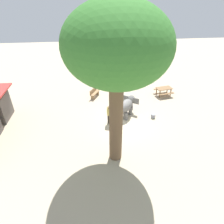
{
  "coord_description": "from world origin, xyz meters",
  "views": [
    {
      "loc": [
        -12.07,
        2.29,
        8.76
      ],
      "look_at": [
        0.48,
        0.8,
        0.8
      ],
      "focal_mm": 30.74,
      "sensor_mm": 36.0,
      "label": 1
    }
  ],
  "objects_px": {
    "wooden_bench": "(94,92)",
    "feed_bucket": "(153,116)",
    "person_handler": "(109,113)",
    "picnic_table_near": "(164,90)",
    "shade_tree_main": "(117,48)",
    "elephant": "(127,105)"
  },
  "relations": [
    {
      "from": "wooden_bench",
      "to": "feed_bucket",
      "type": "bearing_deg",
      "value": 74.61
    },
    {
      "from": "person_handler",
      "to": "shade_tree_main",
      "type": "relative_size",
      "value": 0.19
    },
    {
      "from": "person_handler",
      "to": "feed_bucket",
      "type": "relative_size",
      "value": 4.5
    },
    {
      "from": "person_handler",
      "to": "shade_tree_main",
      "type": "xyz_separation_m",
      "value": [
        -3.54,
        -0.02,
        5.71
      ]
    },
    {
      "from": "person_handler",
      "to": "feed_bucket",
      "type": "xyz_separation_m",
      "value": [
        0.43,
        -3.66,
        -0.79
      ]
    },
    {
      "from": "feed_bucket",
      "to": "elephant",
      "type": "bearing_deg",
      "value": 72.84
    },
    {
      "from": "shade_tree_main",
      "to": "picnic_table_near",
      "type": "distance_m",
      "value": 11.46
    },
    {
      "from": "shade_tree_main",
      "to": "wooden_bench",
      "type": "bearing_deg",
      "value": 6.81
    },
    {
      "from": "elephant",
      "to": "picnic_table_near",
      "type": "height_order",
      "value": "elephant"
    },
    {
      "from": "picnic_table_near",
      "to": "feed_bucket",
      "type": "bearing_deg",
      "value": 49.53
    },
    {
      "from": "wooden_bench",
      "to": "shade_tree_main",
      "type": "bearing_deg",
      "value": 33.89
    },
    {
      "from": "person_handler",
      "to": "picnic_table_near",
      "type": "height_order",
      "value": "person_handler"
    },
    {
      "from": "elephant",
      "to": "feed_bucket",
      "type": "height_order",
      "value": "elephant"
    },
    {
      "from": "person_handler",
      "to": "picnic_table_near",
      "type": "distance_m",
      "value": 7.24
    },
    {
      "from": "picnic_table_near",
      "to": "feed_bucket",
      "type": "height_order",
      "value": "picnic_table_near"
    },
    {
      "from": "elephant",
      "to": "shade_tree_main",
      "type": "distance_m",
      "value": 7.5
    },
    {
      "from": "picnic_table_near",
      "to": "person_handler",
      "type": "bearing_deg",
      "value": 25.42
    },
    {
      "from": "elephant",
      "to": "shade_tree_main",
      "type": "height_order",
      "value": "shade_tree_main"
    },
    {
      "from": "person_handler",
      "to": "shade_tree_main",
      "type": "distance_m",
      "value": 6.72
    },
    {
      "from": "person_handler",
      "to": "feed_bucket",
      "type": "bearing_deg",
      "value": -24.25
    },
    {
      "from": "wooden_bench",
      "to": "feed_bucket",
      "type": "height_order",
      "value": "wooden_bench"
    },
    {
      "from": "elephant",
      "to": "picnic_table_near",
      "type": "xyz_separation_m",
      "value": [
        3.16,
        -4.26,
        -0.37
      ]
    }
  ]
}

